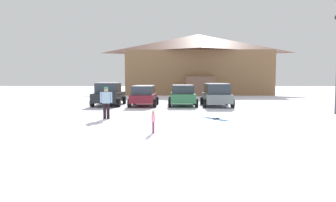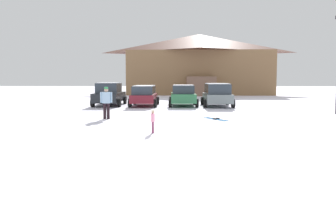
# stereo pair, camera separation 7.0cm
# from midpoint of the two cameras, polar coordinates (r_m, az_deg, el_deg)

# --- Properties ---
(ground) EXTENTS (160.00, 160.00, 0.00)m
(ground) POSITION_cam_midpoint_polar(r_m,az_deg,el_deg) (9.84, 2.72, -7.93)
(ground) COLOR white
(ski_lodge) EXTENTS (19.71, 11.86, 8.41)m
(ski_lodge) POSITION_cam_midpoint_polar(r_m,az_deg,el_deg) (43.01, 5.55, 7.07)
(ski_lodge) COLOR olive
(ski_lodge) RESTS_ON ground
(parked_black_sedan) EXTENTS (2.27, 4.57, 1.82)m
(parked_black_sedan) POSITION_cam_midpoint_polar(r_m,az_deg,el_deg) (24.02, -11.28, 1.31)
(parked_black_sedan) COLOR black
(parked_black_sedan) RESTS_ON ground
(parked_maroon_van) EXTENTS (2.11, 4.12, 1.59)m
(parked_maroon_van) POSITION_cam_midpoint_polar(r_m,az_deg,el_deg) (23.20, -4.70, 1.18)
(parked_maroon_van) COLOR maroon
(parked_maroon_van) RESTS_ON ground
(parked_green_coupe) EXTENTS (2.22, 4.13, 1.64)m
(parked_green_coupe) POSITION_cam_midpoint_polar(r_m,az_deg,el_deg) (23.19, 2.70, 1.11)
(parked_green_coupe) COLOR #2E7546
(parked_green_coupe) RESTS_ON ground
(parked_grey_wagon) EXTENTS (2.24, 4.12, 1.76)m
(parked_grey_wagon) POSITION_cam_midpoint_polar(r_m,az_deg,el_deg) (23.12, 9.12, 1.32)
(parked_grey_wagon) COLOR slate
(parked_grey_wagon) RESTS_ON ground
(skier_child_in_pink_snowsuit) EXTENTS (0.16, 0.33, 0.89)m
(skier_child_in_pink_snowsuit) POSITION_cam_midpoint_polar(r_m,az_deg,el_deg) (11.50, -3.00, -3.63)
(skier_child_in_pink_snowsuit) COLOR #783553
(skier_child_in_pink_snowsuit) RESTS_ON ground
(skier_adult_in_blue_parka) EXTENTS (0.61, 0.31, 1.67)m
(skier_adult_in_blue_parka) POSITION_cam_midpoint_polar(r_m,az_deg,el_deg) (15.81, -11.81, 0.02)
(skier_adult_in_blue_parka) COLOR black
(skier_adult_in_blue_parka) RESTS_ON ground
(pair_of_skis) EXTENTS (1.15, 1.51, 0.08)m
(pair_of_skis) POSITION_cam_midpoint_polar(r_m,az_deg,el_deg) (15.65, 8.94, -3.39)
(pair_of_skis) COLOR #1E6CB2
(pair_of_skis) RESTS_ON ground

